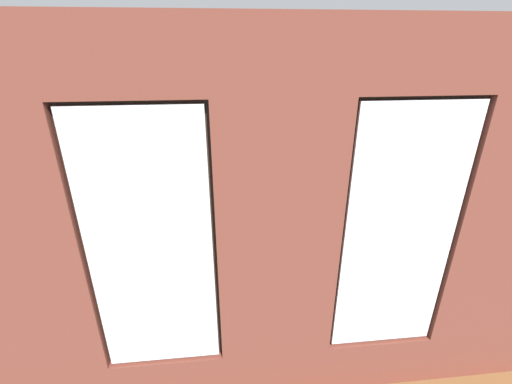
# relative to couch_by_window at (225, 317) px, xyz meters

# --- Properties ---
(ground_plane) EXTENTS (6.87, 6.36, 0.10)m
(ground_plane) POSITION_rel_couch_by_window_xyz_m (-0.45, -2.15, -0.38)
(ground_plane) COLOR brown
(brick_wall_with_windows) EXTENTS (6.27, 0.30, 3.30)m
(brick_wall_with_windows) POSITION_rel_couch_by_window_xyz_m (-0.45, 0.65, 1.30)
(brick_wall_with_windows) COLOR brown
(brick_wall_with_windows) RESTS_ON ground_plane
(white_wall_right) EXTENTS (0.10, 5.36, 3.30)m
(white_wall_right) POSITION_rel_couch_by_window_xyz_m (2.63, -1.95, 1.32)
(white_wall_right) COLOR silver
(white_wall_right) RESTS_ON ground_plane
(couch_by_window) EXTENTS (1.88, 0.87, 0.80)m
(couch_by_window) POSITION_rel_couch_by_window_xyz_m (0.00, 0.00, 0.00)
(couch_by_window) COLOR black
(couch_by_window) RESTS_ON ground_plane
(couch_left) EXTENTS (0.89, 1.94, 0.80)m
(couch_left) POSITION_rel_couch_by_window_xyz_m (-2.89, -1.77, -0.00)
(couch_left) COLOR black
(couch_left) RESTS_ON ground_plane
(coffee_table) EXTENTS (1.50, 0.73, 0.42)m
(coffee_table) POSITION_rel_couch_by_window_xyz_m (-0.72, -2.19, 0.04)
(coffee_table) COLOR tan
(coffee_table) RESTS_ON ground_plane
(cup_ceramic) EXTENTS (0.07, 0.07, 0.08)m
(cup_ceramic) POSITION_rel_couch_by_window_xyz_m (-0.83, -2.08, 0.13)
(cup_ceramic) COLOR #33567F
(cup_ceramic) RESTS_ON coffee_table
(table_plant_small) EXTENTS (0.15, 0.15, 0.25)m
(table_plant_small) POSITION_rel_couch_by_window_xyz_m (-1.13, -2.32, 0.22)
(table_plant_small) COLOR #9E5638
(table_plant_small) RESTS_ON coffee_table
(remote_black) EXTENTS (0.17, 0.07, 0.02)m
(remote_black) POSITION_rel_couch_by_window_xyz_m (-0.53, -2.28, 0.10)
(remote_black) COLOR black
(remote_black) RESTS_ON coffee_table
(remote_silver) EXTENTS (0.17, 0.14, 0.02)m
(remote_silver) POSITION_rel_couch_by_window_xyz_m (-0.27, -2.08, 0.10)
(remote_silver) COLOR #B2B2B7
(remote_silver) RESTS_ON coffee_table
(remote_gray) EXTENTS (0.15, 0.16, 0.02)m
(remote_gray) POSITION_rel_couch_by_window_xyz_m (-0.72, -2.19, 0.10)
(remote_gray) COLOR #59595B
(remote_gray) RESTS_ON coffee_table
(media_console) EXTENTS (1.14, 0.42, 0.48)m
(media_console) POSITION_rel_couch_by_window_xyz_m (2.33, -2.64, -0.09)
(media_console) COLOR black
(media_console) RESTS_ON ground_plane
(tv_flatscreen) EXTENTS (1.00, 0.20, 0.71)m
(tv_flatscreen) POSITION_rel_couch_by_window_xyz_m (2.33, -2.65, 0.50)
(tv_flatscreen) COLOR black
(tv_flatscreen) RESTS_ON media_console
(papasan_chair) EXTENTS (1.16, 1.16, 0.72)m
(papasan_chair) POSITION_rel_couch_by_window_xyz_m (0.25, -3.91, 0.12)
(papasan_chair) COLOR olive
(papasan_chair) RESTS_ON ground_plane
(potted_plant_between_couches) EXTENTS (1.01, 1.07, 1.38)m
(potted_plant_between_couches) POSITION_rel_couch_by_window_xyz_m (-1.40, -0.05, 0.35)
(potted_plant_between_couches) COLOR gray
(potted_plant_between_couches) RESTS_ON ground_plane
(potted_plant_corner_far_left) EXTENTS (0.51, 0.51, 0.76)m
(potted_plant_corner_far_left) POSITION_rel_couch_by_window_xyz_m (-3.04, 0.10, 0.18)
(potted_plant_corner_far_left) COLOR beige
(potted_plant_corner_far_left) RESTS_ON ground_plane
(potted_plant_mid_room_small) EXTENTS (0.34, 0.34, 0.59)m
(potted_plant_mid_room_small) POSITION_rel_couch_by_window_xyz_m (-0.89, -3.14, 0.05)
(potted_plant_mid_room_small) COLOR gray
(potted_plant_mid_room_small) RESTS_ON ground_plane
(potted_plant_foreground_right) EXTENTS (1.08, 0.96, 1.53)m
(potted_plant_foreground_right) POSITION_rel_couch_by_window_xyz_m (2.04, -4.28, 0.38)
(potted_plant_foreground_right) COLOR gray
(potted_plant_foreground_right) RESTS_ON ground_plane
(potted_plant_by_left_couch) EXTENTS (0.43, 0.43, 0.68)m
(potted_plant_by_left_couch) POSITION_rel_couch_by_window_xyz_m (-2.49, -3.19, 0.11)
(potted_plant_by_left_couch) COLOR #47423D
(potted_plant_by_left_couch) RESTS_ON ground_plane
(potted_plant_near_tv) EXTENTS (0.79, 0.81, 1.16)m
(potted_plant_near_tv) POSITION_rel_couch_by_window_xyz_m (1.79, -1.62, 0.20)
(potted_plant_near_tv) COLOR #9E5638
(potted_plant_near_tv) RESTS_ON ground_plane
(potted_plant_corner_near_left) EXTENTS (0.63, 0.83, 1.31)m
(potted_plant_corner_near_left) POSITION_rel_couch_by_window_xyz_m (-3.04, -4.33, 0.25)
(potted_plant_corner_near_left) COLOR #9E5638
(potted_plant_corner_near_left) RESTS_ON ground_plane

